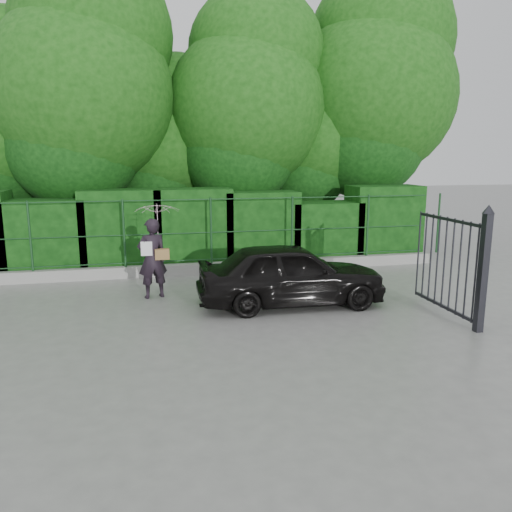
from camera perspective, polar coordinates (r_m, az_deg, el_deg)
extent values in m
plane|color=gray|center=(9.54, -3.84, -8.26)|extent=(80.00, 80.00, 0.00)
cube|color=#9E9E99|center=(13.80, -6.72, -1.46)|extent=(14.00, 0.25, 0.30)
cylinder|color=#173E1D|center=(13.84, -24.41, 2.05)|extent=(0.06, 0.06, 1.80)
cylinder|color=#173E1D|center=(13.55, -14.85, 2.51)|extent=(0.06, 0.06, 1.80)
cylinder|color=#173E1D|center=(13.65, -5.16, 2.91)|extent=(0.06, 0.06, 1.80)
cylinder|color=#173E1D|center=(14.13, 4.15, 3.22)|extent=(0.06, 0.06, 1.80)
cylinder|color=#173E1D|center=(14.95, 12.63, 3.43)|extent=(0.06, 0.06, 1.80)
cylinder|color=#173E1D|center=(16.06, 20.10, 3.54)|extent=(0.06, 0.06, 1.80)
cylinder|color=#173E1D|center=(13.74, -6.75, -0.45)|extent=(13.60, 0.03, 0.03)
cylinder|color=#173E1D|center=(13.61, -6.82, 2.64)|extent=(13.60, 0.03, 0.03)
cylinder|color=#173E1D|center=(13.50, -6.91, 6.42)|extent=(13.60, 0.03, 0.03)
cube|color=black|center=(14.79, -22.83, 2.03)|extent=(2.20, 1.20, 2.05)
cube|color=black|center=(14.55, -15.10, 2.86)|extent=(2.20, 1.20, 2.28)
cube|color=black|center=(14.60, -7.23, 3.20)|extent=(2.20, 1.20, 2.29)
cube|color=black|center=(14.92, 0.45, 3.24)|extent=(2.20, 1.20, 2.17)
cube|color=black|center=(15.52, 7.67, 2.80)|extent=(2.20, 1.20, 1.82)
cube|color=black|center=(16.28, 14.33, 3.79)|extent=(2.20, 1.20, 2.29)
cylinder|color=black|center=(17.44, -26.52, 5.85)|extent=(0.36, 0.36, 3.75)
sphere|color=#14470F|center=(17.42, -27.19, 13.22)|extent=(4.50, 4.50, 4.50)
cylinder|color=black|center=(16.20, -18.63, 7.44)|extent=(0.36, 0.36, 4.50)
sphere|color=#14470F|center=(16.27, -19.26, 16.96)|extent=(5.40, 5.40, 5.40)
cylinder|color=black|center=(17.48, -9.86, 6.06)|extent=(0.36, 0.36, 3.25)
sphere|color=#14470F|center=(17.41, -10.08, 12.46)|extent=(3.90, 3.90, 3.90)
cylinder|color=black|center=(16.76, -1.10, 7.72)|extent=(0.36, 0.36, 4.25)
sphere|color=#14470F|center=(16.79, -1.13, 16.43)|extent=(5.10, 5.10, 5.10)
cylinder|color=black|center=(18.12, 6.28, 6.74)|extent=(0.36, 0.36, 3.50)
sphere|color=#14470F|center=(18.07, 6.43, 13.39)|extent=(4.20, 4.20, 4.20)
cylinder|color=black|center=(18.46, 12.68, 8.56)|extent=(0.36, 0.36, 4.75)
sphere|color=#14470F|center=(18.55, 13.08, 17.39)|extent=(5.70, 5.70, 5.70)
cube|color=#232329|center=(9.94, 24.49, -1.87)|extent=(0.14, 0.14, 2.20)
cone|color=#232329|center=(9.76, 25.06, 4.89)|extent=(0.22, 0.22, 0.16)
cube|color=#232329|center=(11.08, 20.52, -5.35)|extent=(0.05, 2.00, 0.06)
cube|color=#232329|center=(10.72, 21.19, 3.91)|extent=(0.05, 2.00, 0.06)
cylinder|color=#232329|center=(10.11, 23.79, -1.90)|extent=(0.04, 0.04, 1.90)
cylinder|color=#232329|center=(10.30, 22.97, -1.60)|extent=(0.04, 0.04, 1.90)
cylinder|color=#232329|center=(10.50, 22.19, -1.30)|extent=(0.04, 0.04, 1.90)
cylinder|color=#232329|center=(10.70, 21.44, -1.02)|extent=(0.04, 0.04, 1.90)
cylinder|color=#232329|center=(10.91, 20.71, -0.75)|extent=(0.04, 0.04, 1.90)
cylinder|color=#232329|center=(11.11, 20.01, -0.48)|extent=(0.04, 0.04, 1.90)
cylinder|color=#232329|center=(11.32, 19.34, -0.23)|extent=(0.04, 0.04, 1.90)
cylinder|color=#232329|center=(11.53, 18.69, 0.02)|extent=(0.04, 0.04, 1.90)
cylinder|color=#232329|center=(11.74, 18.06, 0.25)|extent=(0.04, 0.04, 1.90)
imported|color=black|center=(11.56, -11.76, -0.27)|extent=(0.76, 0.59, 1.83)
imported|color=silver|center=(11.48, -11.18, 3.67)|extent=(1.01, 1.02, 0.92)
cube|color=olive|center=(11.46, -10.68, 0.22)|extent=(0.32, 0.15, 0.24)
cube|color=white|center=(11.39, -12.41, 0.82)|extent=(0.25, 0.02, 0.32)
imported|color=black|center=(10.85, 3.99, -2.04)|extent=(4.09, 1.74, 1.38)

